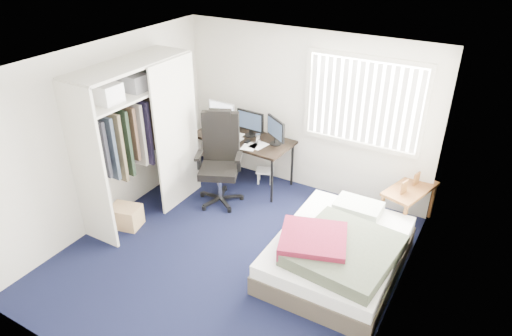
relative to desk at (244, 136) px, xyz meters
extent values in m
plane|color=black|center=(0.87, -1.75, -0.80)|extent=(4.20, 4.20, 0.00)
plane|color=silver|center=(0.87, 0.35, 0.45)|extent=(4.00, 0.00, 4.00)
plane|color=silver|center=(0.87, -3.85, 0.45)|extent=(4.00, 0.00, 4.00)
plane|color=silver|center=(-1.13, -1.75, 0.45)|extent=(0.00, 4.20, 4.20)
plane|color=silver|center=(2.87, -1.75, 0.45)|extent=(0.00, 4.20, 4.20)
plane|color=white|center=(0.87, -1.75, 1.70)|extent=(4.20, 4.20, 0.00)
cube|color=white|center=(1.77, 0.33, 0.80)|extent=(1.60, 0.02, 1.20)
cube|color=beige|center=(1.77, 0.30, 1.43)|extent=(1.72, 0.06, 0.06)
cube|color=beige|center=(1.77, 0.30, 0.17)|extent=(1.72, 0.06, 0.06)
cube|color=white|center=(1.77, 0.27, 0.80)|extent=(1.60, 0.04, 1.16)
cube|color=beige|center=(-0.83, -2.35, 0.30)|extent=(0.60, 0.04, 2.20)
cube|color=beige|center=(-0.83, -0.55, 0.30)|extent=(0.60, 0.04, 2.20)
cube|color=beige|center=(-0.83, -1.45, 1.40)|extent=(0.60, 1.80, 0.04)
cube|color=beige|center=(-0.83, -1.45, 1.02)|extent=(0.56, 1.74, 0.03)
cylinder|color=silver|center=(-0.83, -1.45, 0.90)|extent=(0.03, 1.72, 0.03)
cube|color=#26262B|center=(-0.83, -1.55, 0.45)|extent=(0.38, 1.10, 0.90)
cube|color=beige|center=(-0.51, -1.00, 0.30)|extent=(0.03, 0.90, 2.20)
cube|color=white|center=(-0.83, -1.90, 1.15)|extent=(0.38, 0.30, 0.24)
cube|color=gray|center=(-0.83, -1.40, 1.14)|extent=(0.34, 0.28, 0.22)
cube|color=black|center=(0.00, -0.02, -0.04)|extent=(1.62, 0.83, 0.04)
cylinder|color=black|center=(-0.75, -0.29, -0.43)|extent=(0.04, 0.04, 0.74)
cylinder|color=black|center=(-0.72, 0.33, -0.43)|extent=(0.04, 0.04, 0.74)
cylinder|color=black|center=(0.71, -0.38, -0.43)|extent=(0.04, 0.04, 0.74)
cylinder|color=black|center=(0.74, 0.24, -0.43)|extent=(0.04, 0.04, 0.74)
cube|color=white|center=(-0.50, 0.13, 0.26)|extent=(0.50, 0.06, 0.36)
cube|color=white|center=(-0.50, 0.13, 0.26)|extent=(0.45, 0.03, 0.31)
cube|color=black|center=(0.06, 0.10, 0.24)|extent=(0.48, 0.06, 0.32)
cube|color=#1E2838|center=(0.06, 0.10, 0.24)|extent=(0.43, 0.03, 0.27)
cube|color=black|center=(0.55, 0.03, 0.24)|extent=(0.48, 0.06, 0.32)
cube|color=#1E2838|center=(0.55, 0.03, 0.24)|extent=(0.43, 0.03, 0.27)
cube|color=white|center=(-0.17, -0.12, -0.02)|extent=(0.41, 0.16, 0.02)
cube|color=black|center=(0.15, -0.14, -0.01)|extent=(0.07, 0.10, 0.02)
cylinder|color=silver|center=(0.31, -0.10, 0.06)|extent=(0.08, 0.08, 0.16)
cube|color=white|center=(0.00, -0.02, -0.02)|extent=(0.32, 0.30, 0.00)
cube|color=black|center=(0.02, -0.75, -0.74)|extent=(0.87, 0.87, 0.13)
cylinder|color=silver|center=(0.02, -0.75, -0.51)|extent=(0.07, 0.07, 0.44)
cube|color=black|center=(0.02, -0.75, -0.26)|extent=(0.73, 0.73, 0.11)
cube|color=black|center=(-0.09, -0.52, 0.18)|extent=(0.55, 0.33, 0.77)
cube|color=black|center=(-0.09, -0.52, 0.51)|extent=(0.35, 0.26, 0.18)
cube|color=black|center=(-0.25, -0.88, -0.03)|extent=(0.20, 0.31, 0.04)
cube|color=black|center=(0.29, -0.63, -0.03)|extent=(0.20, 0.31, 0.04)
cube|color=white|center=(0.33, 0.10, -0.59)|extent=(0.35, 0.32, 0.03)
cylinder|color=white|center=(0.27, -0.01, -0.70)|extent=(0.03, 0.03, 0.21)
cylinder|color=white|center=(0.21, 0.12, -0.70)|extent=(0.03, 0.03, 0.21)
cylinder|color=white|center=(0.46, 0.07, -0.70)|extent=(0.03, 0.03, 0.21)
cylinder|color=white|center=(0.40, 0.21, -0.70)|extent=(0.03, 0.03, 0.21)
cube|color=brown|center=(2.62, 0.09, -0.24)|extent=(0.65, 0.94, 0.04)
cube|color=brown|center=(2.34, -0.23, -0.53)|extent=(0.05, 0.05, 0.55)
cube|color=brown|center=(2.56, 0.51, -0.53)|extent=(0.05, 0.05, 0.55)
cube|color=brown|center=(2.67, -0.33, -0.53)|extent=(0.05, 0.05, 0.55)
cube|color=brown|center=(2.89, 0.41, -0.53)|extent=(0.05, 0.05, 0.55)
cube|color=brown|center=(2.56, -0.09, -0.13)|extent=(0.06, 0.14, 0.18)
cube|color=brown|center=(2.65, 0.21, -0.13)|extent=(0.06, 0.14, 0.18)
cube|color=#40382E|center=(2.12, -1.28, -0.68)|extent=(1.46, 1.94, 0.25)
cube|color=white|center=(2.12, -1.28, -0.48)|extent=(1.42, 1.90, 0.17)
cube|color=beige|center=(2.11, -0.59, -0.32)|extent=(0.60, 0.40, 0.14)
cube|color=#383F2F|center=(2.27, -1.53, -0.32)|extent=(1.20, 1.30, 0.18)
cube|color=#550E18|center=(1.92, -1.63, -0.24)|extent=(0.93, 0.90, 0.16)
cube|color=tan|center=(-0.78, -1.94, -0.65)|extent=(0.47, 0.40, 0.31)
camera|label=1|loc=(3.44, -5.60, 3.04)|focal=32.00mm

